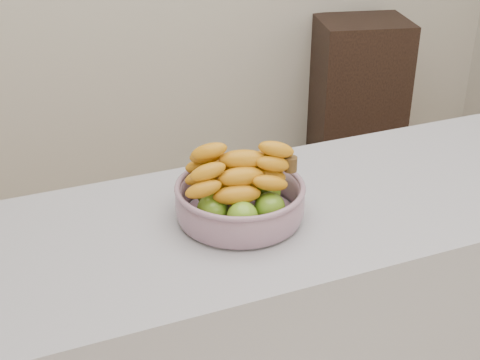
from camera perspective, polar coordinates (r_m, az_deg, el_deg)
The scene contains 3 objects.
counter at distance 1.96m, azimuth 8.85°, elevation -12.66°, with size 2.00×0.60×0.90m, color #92929A.
cabinet at distance 3.70m, azimuth 10.03°, elevation 7.05°, with size 0.46×0.37×0.83m, color black.
fruit_bowl at distance 1.54m, azimuth -0.01°, elevation -1.45°, with size 0.30×0.30×0.17m.
Camera 1 is at (-0.83, -1.13, 1.71)m, focal length 50.00 mm.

